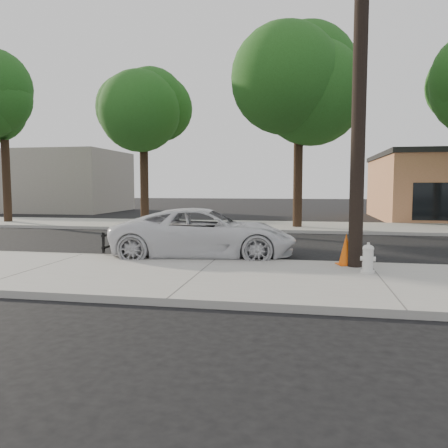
{
  "coord_description": "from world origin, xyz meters",
  "views": [
    {
      "loc": [
        2.38,
        -13.74,
        2.13
      ],
      "look_at": [
        0.01,
        -1.04,
        1.0
      ],
      "focal_mm": 35.0,
      "sensor_mm": 36.0,
      "label": 1
    }
  ],
  "objects": [
    {
      "name": "ground",
      "position": [
        0.0,
        0.0,
        0.0
      ],
      "size": [
        120.0,
        120.0,
        0.0
      ],
      "primitive_type": "plane",
      "color": "black",
      "rests_on": "ground"
    },
    {
      "name": "near_sidewalk",
      "position": [
        0.0,
        -4.3,
        0.07
      ],
      "size": [
        90.0,
        4.4,
        0.15
      ],
      "primitive_type": "cube",
      "color": "gray",
      "rests_on": "ground"
    },
    {
      "name": "far_sidewalk",
      "position": [
        0.0,
        8.5,
        0.07
      ],
      "size": [
        90.0,
        5.0,
        0.15
      ],
      "primitive_type": "cube",
      "color": "gray",
      "rests_on": "ground"
    },
    {
      "name": "curb_near",
      "position": [
        0.0,
        -2.1,
        0.07
      ],
      "size": [
        90.0,
        0.12,
        0.16
      ],
      "primitive_type": "cube",
      "color": "#9E9B93",
      "rests_on": "ground"
    },
    {
      "name": "building_far",
      "position": [
        -20.0,
        20.0,
        2.5
      ],
      "size": [
        14.0,
        8.0,
        5.0
      ],
      "primitive_type": "cube",
      "color": "gray",
      "rests_on": "ground"
    },
    {
      "name": "utility_pole",
      "position": [
        3.6,
        -2.7,
        4.7
      ],
      "size": [
        1.4,
        0.34,
        9.0
      ],
      "color": "black",
      "rests_on": "near_sidewalk"
    },
    {
      "name": "tree_a",
      "position": [
        -13.8,
        7.85,
        6.53
      ],
      "size": [
        4.65,
        4.5,
        9.0
      ],
      "color": "black",
      "rests_on": "far_sidewalk"
    },
    {
      "name": "tree_b",
      "position": [
        -5.81,
        8.06,
        6.15
      ],
      "size": [
        4.34,
        4.2,
        8.45
      ],
      "color": "black",
      "rests_on": "far_sidewalk"
    },
    {
      "name": "tree_c",
      "position": [
        2.22,
        7.64,
        6.91
      ],
      "size": [
        4.96,
        4.8,
        9.55
      ],
      "color": "black",
      "rests_on": "far_sidewalk"
    },
    {
      "name": "police_cruiser",
      "position": [
        -0.52,
        -1.31,
        0.74
      ],
      "size": [
        5.6,
        3.13,
        1.48
      ],
      "primitive_type": "imported",
      "rotation": [
        0.0,
        0.0,
        1.7
      ],
      "color": "silver",
      "rests_on": "ground"
    },
    {
      "name": "fire_hydrant",
      "position": [
        3.8,
        -3.47,
        0.47
      ],
      "size": [
        0.35,
        0.32,
        0.65
      ],
      "rotation": [
        0.0,
        0.0,
        -0.16
      ],
      "color": "silver",
      "rests_on": "near_sidewalk"
    },
    {
      "name": "traffic_cone",
      "position": [
        3.4,
        -2.5,
        0.54
      ],
      "size": [
        0.52,
        0.52,
        0.8
      ],
      "rotation": [
        0.0,
        0.0,
        0.33
      ],
      "color": "#FC610D",
      "rests_on": "near_sidewalk"
    }
  ]
}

